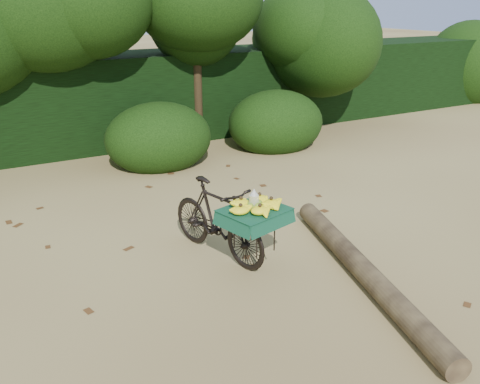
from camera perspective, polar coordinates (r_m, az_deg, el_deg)
ground at (r=5.26m, az=-7.66°, el=-11.98°), size 80.00×80.00×0.00m
vendor_bicycle at (r=5.84m, az=-2.41°, el=-3.06°), size 0.94×1.72×0.92m
fallen_log at (r=5.67m, az=13.59°, el=-8.43°), size 1.10×3.24×0.24m
hedge_backdrop at (r=10.75m, az=-20.65°, el=9.11°), size 26.00×1.80×1.80m
tree_row at (r=9.74m, az=-24.54°, el=14.08°), size 14.50×2.00×4.00m
bush_clumps at (r=9.02m, az=-15.05°, el=4.75°), size 8.80×1.70×0.90m
leaf_litter at (r=5.79m, az=-10.09°, el=-8.81°), size 7.00×7.30×0.01m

